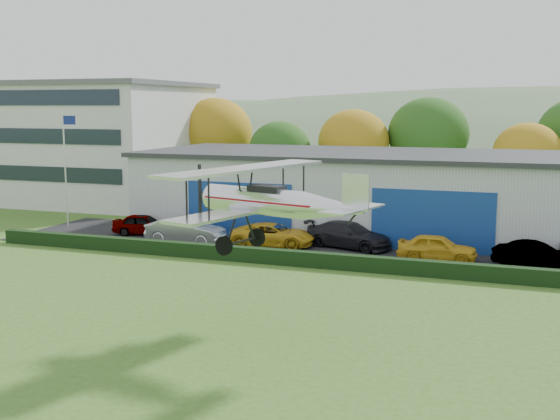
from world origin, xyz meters
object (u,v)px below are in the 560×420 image
(flagpole, at_px, (66,158))
(biplane, at_px, (269,199))
(car_0, at_px, (144,224))
(car_1, at_px, (186,230))
(car_5, at_px, (535,255))
(office_block, at_px, (81,141))
(car_4, at_px, (437,247))
(car_3, at_px, (349,235))
(hangar, at_px, (444,194))
(car_2, at_px, (273,235))

(flagpole, bearing_deg, biplane, -38.23)
(car_0, xyz_separation_m, biplane, (14.61, -15.69, 4.32))
(car_1, height_order, car_5, car_1)
(office_block, bearing_deg, car_5, -21.82)
(car_1, distance_m, car_4, 14.98)
(car_3, xyz_separation_m, car_4, (5.34, -1.77, -0.04))
(hangar, distance_m, car_0, 19.71)
(car_0, height_order, car_4, car_4)
(car_4, xyz_separation_m, biplane, (-4.32, -14.37, 4.27))
(hangar, relative_size, biplane, 4.85)
(car_3, bearing_deg, car_4, -93.00)
(car_1, bearing_deg, car_4, -88.52)
(flagpole, bearing_deg, car_1, -14.38)
(hangar, height_order, car_1, hangar)
(car_3, height_order, biplane, biplane)
(car_1, xyz_separation_m, biplane, (10.65, -13.98, 4.19))
(car_1, relative_size, car_2, 0.98)
(hangar, bearing_deg, office_block, 167.99)
(car_2, distance_m, car_5, 14.69)
(office_block, xyz_separation_m, car_2, (23.88, -14.72, -4.47))
(flagpole, bearing_deg, car_3, -1.53)
(office_block, relative_size, car_3, 3.92)
(car_1, bearing_deg, car_2, -79.52)
(office_block, height_order, car_4, office_block)
(hangar, height_order, car_2, hangar)
(hangar, bearing_deg, car_2, -139.82)
(car_5, bearing_deg, office_block, 81.74)
(car_1, bearing_deg, office_block, 49.87)
(flagpole, xyz_separation_m, car_5, (30.44, -2.44, -4.05))
(hangar, xyz_separation_m, biplane, (-3.72, -22.65, 2.39))
(car_3, xyz_separation_m, car_5, (10.30, -1.90, -0.08))
(hangar, height_order, car_4, hangar)
(car_1, bearing_deg, car_3, -77.40)
(car_3, relative_size, biplane, 0.63)
(car_0, xyz_separation_m, car_5, (23.89, -1.46, 0.01))
(car_3, distance_m, car_4, 5.63)
(office_block, xyz_separation_m, flagpole, (8.12, -13.00, -0.43))
(hangar, height_order, biplane, biplane)
(office_block, relative_size, car_2, 4.14)
(flagpole, height_order, car_5, flagpole)
(car_2, xyz_separation_m, car_5, (14.68, -0.72, -0.01))
(hangar, xyz_separation_m, car_2, (-9.12, -7.70, -1.92))
(office_block, distance_m, car_3, 31.64)
(hangar, bearing_deg, car_4, -85.86)
(car_0, height_order, car_5, car_5)
(car_2, xyz_separation_m, biplane, (5.39, -14.95, 4.30))
(hangar, distance_m, car_4, 8.52)
(office_block, height_order, biplane, office_block)
(car_4, bearing_deg, hangar, 3.33)
(car_2, distance_m, car_3, 4.53)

